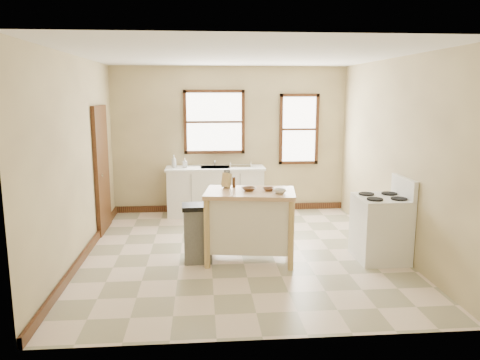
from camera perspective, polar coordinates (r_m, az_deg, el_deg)
The scene contains 23 objects.
floor at distance 6.95m, azimuth 0.09°, elevation -8.74°, with size 5.00×5.00×0.00m, color #F6DBC3.
ceiling at distance 6.58m, azimuth 0.10°, elevation 14.95°, with size 5.00×5.00×0.00m, color white.
wall_back at distance 9.10m, azimuth -1.24°, elevation 4.90°, with size 4.50×0.04×2.80m, color beige.
wall_left at distance 6.81m, azimuth -19.14°, elevation 2.41°, with size 0.04×5.00×2.80m, color beige.
wall_right at distance 7.17m, azimuth 18.34°, elevation 2.84°, with size 0.04×5.00×2.80m, color beige.
window_main at distance 9.04m, azimuth -3.16°, elevation 7.08°, with size 1.17×0.06×1.22m, color black, non-canonical shape.
window_side at distance 9.24m, azimuth 7.19°, elevation 6.16°, with size 0.77×0.06×1.37m, color black, non-canonical shape.
door_left at distance 8.10m, azimuth -16.49°, elevation 1.27°, with size 0.06×0.90×2.10m, color black.
baseboard_back at distance 9.30m, azimuth -1.20°, elevation -3.36°, with size 4.50×0.04×0.12m, color black.
baseboard_left at distance 7.11m, azimuth -18.25°, elevation -8.34°, with size 0.04×5.00×0.12m, color black.
sink_counter at distance 8.93m, azimuth -3.02°, elevation -1.32°, with size 1.86×0.62×0.92m, color white, non-canonical shape.
faucet at distance 9.01m, azimuth -3.09°, elevation 2.46°, with size 0.03×0.03×0.22m, color silver.
soap_bottle_a at distance 8.82m, azimuth -8.06°, elevation 2.25°, with size 0.09×0.09×0.24m, color #B2B2B2.
soap_bottle_b at distance 8.82m, azimuth -6.73°, elevation 2.09°, with size 0.08×0.08×0.18m, color #B2B2B2.
dish_rack at distance 8.85m, azimuth 0.00°, elevation 1.94°, with size 0.41×0.31×0.10m, color silver, non-canonical shape.
kitchen_island at distance 6.47m, azimuth 1.22°, elevation -5.61°, with size 1.21×0.77×0.99m, color tan, non-canonical shape.
knife_block at distance 6.53m, azimuth -1.66°, elevation -0.11°, with size 0.10×0.10×0.20m, color tan, non-canonical shape.
pepper_grinder at distance 6.56m, azimuth -0.76°, elevation -0.28°, with size 0.04×0.04×0.15m, color #432612.
bowl_a at distance 6.36m, azimuth 1.06°, elevation -1.11°, with size 0.19×0.19×0.05m, color brown.
bowl_b at distance 6.37m, azimuth 3.50°, elevation -1.13°, with size 0.17×0.17×0.04m, color brown.
bowl_c at distance 6.21m, azimuth 4.85°, elevation -1.39°, with size 0.17×0.17×0.05m, color silver.
trash_bin at distance 6.48m, azimuth -5.18°, elevation -6.48°, with size 0.41×0.35×0.81m, color slate, non-canonical shape.
gas_stove at distance 6.77m, azimuth 16.81°, elevation -4.57°, with size 0.72×0.73×1.16m, color white, non-canonical shape.
Camera 1 is at (-0.56, -6.54, 2.30)m, focal length 35.00 mm.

